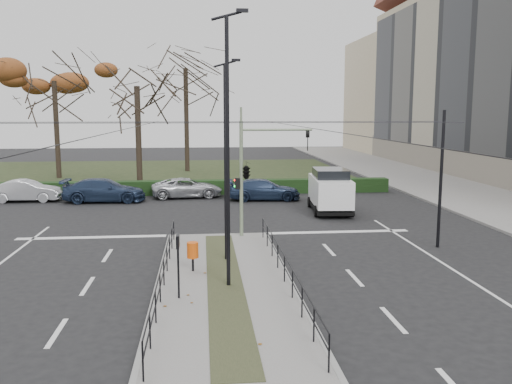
{
  "coord_description": "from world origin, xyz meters",
  "views": [
    {
      "loc": [
        -0.71,
        -20.4,
        5.95
      ],
      "look_at": [
        1.91,
        5.85,
        2.01
      ],
      "focal_mm": 38.0,
      "sensor_mm": 36.0,
      "label": 1
    }
  ],
  "objects_px": {
    "litter_bin": "(193,251)",
    "streetlamp_median_far": "(226,160)",
    "parked_car_third": "(104,190)",
    "bare_tree_near": "(137,94)",
    "rust_tree": "(54,81)",
    "parked_car_fifth": "(264,190)",
    "bare_tree_center": "(186,76)",
    "traffic_light": "(248,170)",
    "parked_car_second": "(26,191)",
    "parked_car_fourth": "(187,188)",
    "streetlamp_median_near": "(228,150)",
    "white_van": "(330,190)",
    "info_panel": "(178,248)"
  },
  "relations": [
    {
      "from": "white_van",
      "to": "rust_tree",
      "type": "distance_m",
      "value": 28.02
    },
    {
      "from": "bare_tree_near",
      "to": "white_van",
      "type": "bearing_deg",
      "value": -40.95
    },
    {
      "from": "parked_car_second",
      "to": "parked_car_fifth",
      "type": "height_order",
      "value": "parked_car_second"
    },
    {
      "from": "parked_car_fourth",
      "to": "bare_tree_center",
      "type": "xyz_separation_m",
      "value": [
        -0.4,
        16.03,
        8.65
      ]
    },
    {
      "from": "parked_car_third",
      "to": "bare_tree_near",
      "type": "xyz_separation_m",
      "value": [
        1.69,
        5.72,
        6.46
      ]
    },
    {
      "from": "parked_car_fifth",
      "to": "streetlamp_median_far",
      "type": "bearing_deg",
      "value": 170.39
    },
    {
      "from": "info_panel",
      "to": "streetlamp_median_near",
      "type": "xyz_separation_m",
      "value": [
        1.64,
        1.08,
        2.97
      ]
    },
    {
      "from": "parked_car_fourth",
      "to": "traffic_light",
      "type": "bearing_deg",
      "value": -171.55
    },
    {
      "from": "parked_car_third",
      "to": "parked_car_fifth",
      "type": "height_order",
      "value": "parked_car_third"
    },
    {
      "from": "traffic_light",
      "to": "white_van",
      "type": "relative_size",
      "value": 1.06
    },
    {
      "from": "litter_bin",
      "to": "streetlamp_median_far",
      "type": "relative_size",
      "value": 0.14
    },
    {
      "from": "bare_tree_center",
      "to": "parked_car_fifth",
      "type": "relative_size",
      "value": 2.71
    },
    {
      "from": "info_panel",
      "to": "rust_tree",
      "type": "distance_m",
      "value": 35.49
    },
    {
      "from": "litter_bin",
      "to": "streetlamp_median_near",
      "type": "distance_m",
      "value": 4.39
    },
    {
      "from": "parked_car_second",
      "to": "parked_car_fourth",
      "type": "height_order",
      "value": "parked_car_second"
    },
    {
      "from": "streetlamp_median_near",
      "to": "streetlamp_median_far",
      "type": "height_order",
      "value": "streetlamp_median_near"
    },
    {
      "from": "traffic_light",
      "to": "bare_tree_center",
      "type": "distance_m",
      "value": 29.53
    },
    {
      "from": "rust_tree",
      "to": "traffic_light",
      "type": "bearing_deg",
      "value": -58.7
    },
    {
      "from": "bare_tree_center",
      "to": "traffic_light",
      "type": "bearing_deg",
      "value": -82.87
    },
    {
      "from": "rust_tree",
      "to": "parked_car_fifth",
      "type": "distance_m",
      "value": 22.81
    },
    {
      "from": "traffic_light",
      "to": "bare_tree_near",
      "type": "height_order",
      "value": "bare_tree_near"
    },
    {
      "from": "parked_car_second",
      "to": "bare_tree_near",
      "type": "distance_m",
      "value": 10.74
    },
    {
      "from": "parked_car_fourth",
      "to": "rust_tree",
      "type": "bearing_deg",
      "value": 39.15
    },
    {
      "from": "traffic_light",
      "to": "rust_tree",
      "type": "distance_m",
      "value": 28.96
    },
    {
      "from": "streetlamp_median_near",
      "to": "parked_car_second",
      "type": "relative_size",
      "value": 2.05
    },
    {
      "from": "streetlamp_median_far",
      "to": "traffic_light",
      "type": "bearing_deg",
      "value": 73.67
    },
    {
      "from": "parked_car_second",
      "to": "parked_car_fifth",
      "type": "distance_m",
      "value": 15.79
    },
    {
      "from": "parked_car_fifth",
      "to": "info_panel",
      "type": "bearing_deg",
      "value": 168.18
    },
    {
      "from": "info_panel",
      "to": "parked_car_fifth",
      "type": "xyz_separation_m",
      "value": [
        4.9,
        19.44,
        -1.03
      ]
    },
    {
      "from": "bare_tree_near",
      "to": "rust_tree",
      "type": "bearing_deg",
      "value": 137.17
    },
    {
      "from": "info_panel",
      "to": "rust_tree",
      "type": "relative_size",
      "value": 0.18
    },
    {
      "from": "parked_car_second",
      "to": "white_van",
      "type": "height_order",
      "value": "white_van"
    },
    {
      "from": "info_panel",
      "to": "parked_car_fifth",
      "type": "distance_m",
      "value": 20.07
    },
    {
      "from": "parked_car_second",
      "to": "bare_tree_center",
      "type": "distance_m",
      "value": 21.4
    },
    {
      "from": "parked_car_fourth",
      "to": "parked_car_fifth",
      "type": "bearing_deg",
      "value": -113.16
    },
    {
      "from": "streetlamp_median_near",
      "to": "parked_car_fifth",
      "type": "bearing_deg",
      "value": 79.93
    },
    {
      "from": "rust_tree",
      "to": "parked_car_fifth",
      "type": "xyz_separation_m",
      "value": [
        16.79,
        -13.31,
        -7.84
      ]
    },
    {
      "from": "streetlamp_median_far",
      "to": "parked_car_third",
      "type": "xyz_separation_m",
      "value": [
        -7.39,
        15.41,
        -3.31
      ]
    },
    {
      "from": "parked_car_third",
      "to": "parked_car_fifth",
      "type": "bearing_deg",
      "value": -90.38
    },
    {
      "from": "traffic_light",
      "to": "streetlamp_median_near",
      "type": "height_order",
      "value": "streetlamp_median_near"
    },
    {
      "from": "parked_car_second",
      "to": "rust_tree",
      "type": "height_order",
      "value": "rust_tree"
    },
    {
      "from": "traffic_light",
      "to": "parked_car_second",
      "type": "bearing_deg",
      "value": 139.09
    },
    {
      "from": "info_panel",
      "to": "bare_tree_near",
      "type": "xyz_separation_m",
      "value": [
        -4.0,
        25.44,
        5.5
      ]
    },
    {
      "from": "litter_bin",
      "to": "info_panel",
      "type": "relative_size",
      "value": 0.53
    },
    {
      "from": "info_panel",
      "to": "white_van",
      "type": "xyz_separation_m",
      "value": [
        8.33,
        14.73,
        -0.41
      ]
    },
    {
      "from": "litter_bin",
      "to": "streetlamp_median_near",
      "type": "bearing_deg",
      "value": -55.45
    },
    {
      "from": "rust_tree",
      "to": "bare_tree_near",
      "type": "bearing_deg",
      "value": -42.83
    },
    {
      "from": "parked_car_fifth",
      "to": "rust_tree",
      "type": "bearing_deg",
      "value": 53.93
    },
    {
      "from": "parked_car_second",
      "to": "parked_car_fourth",
      "type": "distance_m",
      "value": 10.6
    },
    {
      "from": "streetlamp_median_near",
      "to": "rust_tree",
      "type": "height_order",
      "value": "rust_tree"
    }
  ]
}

